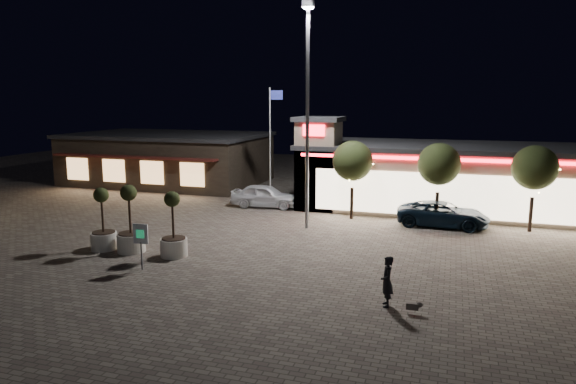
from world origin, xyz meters
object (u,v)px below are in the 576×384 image
(pickup_truck, at_px, (443,214))
(planter_mid, at_px, (131,231))
(pedestrian, at_px, (387,282))
(white_sedan, at_px, (265,196))
(planter_left, at_px, (103,230))
(valet_sign, at_px, (141,238))

(pickup_truck, height_order, planter_mid, planter_mid)
(pickup_truck, xyz_separation_m, pedestrian, (-1.62, -12.73, 0.20))
(white_sedan, xyz_separation_m, planter_left, (-4.01, -11.76, 0.16))
(pedestrian, distance_m, valet_sign, 10.57)
(white_sedan, distance_m, planter_left, 12.43)
(pickup_truck, bearing_deg, white_sedan, 83.10)
(white_sedan, relative_size, pedestrian, 2.52)
(pickup_truck, height_order, pedestrian, pedestrian)
(white_sedan, height_order, valet_sign, valet_sign)
(planter_left, xyz_separation_m, valet_sign, (3.50, -2.05, 0.47))
(white_sedan, height_order, planter_left, planter_left)
(white_sedan, bearing_deg, planter_mid, 162.81)
(pickup_truck, bearing_deg, planter_mid, 127.04)
(planter_mid, xyz_separation_m, valet_sign, (1.99, -2.11, 0.40))
(planter_left, distance_m, valet_sign, 4.09)
(pickup_truck, height_order, planter_left, planter_left)
(pickup_truck, distance_m, planter_mid, 17.23)
(pickup_truck, xyz_separation_m, planter_left, (-15.65, -9.90, 0.23))
(white_sedan, distance_m, planter_mid, 11.97)
(planter_mid, bearing_deg, white_sedan, 77.95)
(planter_left, height_order, planter_mid, planter_mid)
(pickup_truck, relative_size, white_sedan, 1.12)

